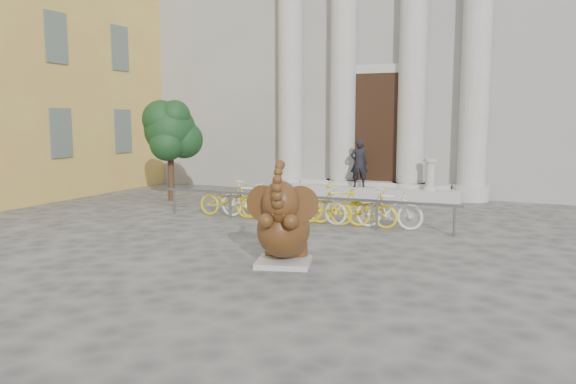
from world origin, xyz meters
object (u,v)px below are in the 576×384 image
at_px(elephant_statue, 283,227).
at_px(pedestrian, 359,163).
at_px(tree, 170,131).
at_px(bike_rack, 303,203).

height_order(elephant_statue, pedestrian, pedestrian).
bearing_deg(tree, elephant_statue, -42.09).
relative_size(bike_rack, tree, 2.46).
bearing_deg(pedestrian, elephant_statue, 75.51).
bearing_deg(pedestrian, tree, 8.39).
xyz_separation_m(elephant_statue, bike_rack, (-1.28, 4.13, -0.20)).
xyz_separation_m(tree, pedestrian, (5.35, 3.18, -1.10)).
distance_m(elephant_statue, tree, 9.05).
bearing_deg(bike_rack, pedestrian, 89.80).
relative_size(tree, pedestrian, 2.02).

